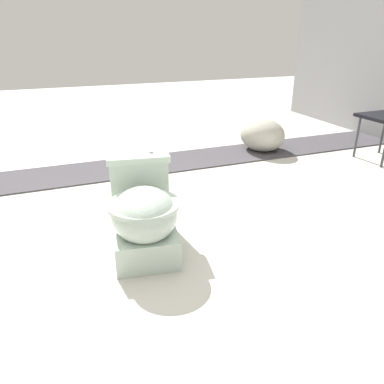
# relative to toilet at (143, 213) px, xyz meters

# --- Properties ---
(ground_plane) EXTENTS (14.00, 14.00, 0.00)m
(ground_plane) POSITION_rel_toilet_xyz_m (-0.04, 0.08, -0.22)
(ground_plane) COLOR beige
(gravel_strip) EXTENTS (0.56, 8.00, 0.01)m
(gravel_strip) POSITION_rel_toilet_xyz_m (-1.38, 0.58, -0.21)
(gravel_strip) COLOR #423F44
(gravel_strip) RESTS_ON ground
(toilet) EXTENTS (0.68, 0.47, 0.52)m
(toilet) POSITION_rel_toilet_xyz_m (0.00, 0.00, 0.00)
(toilet) COLOR #B2C6B7
(toilet) RESTS_ON ground
(boulder_near) EXTENTS (0.56, 0.50, 0.34)m
(boulder_near) POSITION_rel_toilet_xyz_m (-1.41, 1.64, -0.05)
(boulder_near) COLOR #ADA899
(boulder_near) RESTS_ON ground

